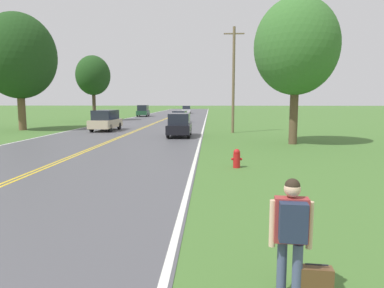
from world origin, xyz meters
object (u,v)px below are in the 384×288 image
(tree_behind_sign, at_px, (18,56))
(tree_mid_treeline, at_px, (296,47))
(car_dark_blue_van_mid_far, at_px, (180,116))
(car_silver_van_distant, at_px, (187,109))
(car_black_van_approaching, at_px, (180,124))
(fire_hydrant, at_px, (237,158))
(car_champagne_suv_mid_near, at_px, (106,120))
(suitcase, at_px, (316,285))
(car_dark_green_van_receding, at_px, (143,111))
(hitchhiker_person, at_px, (291,227))
(tree_left_verge, at_px, (93,76))

(tree_behind_sign, xyz_separation_m, tree_mid_treeline, (23.99, -9.65, -0.79))
(tree_mid_treeline, bearing_deg, car_dark_blue_van_mid_far, 113.42)
(car_dark_blue_van_mid_far, height_order, car_silver_van_distant, car_silver_van_distant)
(car_black_van_approaching, bearing_deg, fire_hydrant, 14.83)
(fire_hydrant, xyz_separation_m, car_champagne_suv_mid_near, (-11.20, 17.77, 0.62))
(fire_hydrant, relative_size, car_dark_blue_van_mid_far, 0.20)
(car_champagne_suv_mid_near, bearing_deg, car_silver_van_distant, -4.26)
(suitcase, xyz_separation_m, tree_mid_treeline, (4.00, 18.35, 6.07))
(car_champagne_suv_mid_near, distance_m, car_dark_green_van_receding, 30.14)
(fire_hydrant, xyz_separation_m, car_dark_blue_van_mid_far, (-5.19, 30.49, 0.40))
(hitchhiker_person, xyz_separation_m, car_dark_green_van_receding, (-13.51, 57.74, -0.03))
(car_dark_green_van_receding, relative_size, car_silver_van_distant, 1.05)
(tree_behind_sign, relative_size, tree_mid_treeline, 1.18)
(suitcase, relative_size, car_dark_blue_van_mid_far, 0.14)
(suitcase, distance_m, car_dark_blue_van_mid_far, 40.82)
(hitchhiker_person, relative_size, tree_left_verge, 0.19)
(car_champagne_suv_mid_near, bearing_deg, hitchhiker_person, -156.52)
(hitchhiker_person, distance_m, car_dark_green_van_receding, 59.30)
(suitcase, xyz_separation_m, car_dark_blue_van_mid_far, (-5.57, 40.43, 0.55))
(tree_behind_sign, height_order, car_champagne_suv_mid_near, tree_behind_sign)
(tree_left_verge, distance_m, tree_mid_treeline, 33.85)
(tree_mid_treeline, bearing_deg, suitcase, -102.28)
(suitcase, bearing_deg, car_dark_blue_van_mid_far, 12.69)
(fire_hydrant, distance_m, car_dark_green_van_receding, 49.70)
(car_champagne_suv_mid_near, relative_size, car_silver_van_distant, 1.13)
(car_dark_green_van_receding, bearing_deg, tree_left_verge, 159.79)
(hitchhiker_person, bearing_deg, tree_behind_sign, 39.91)
(fire_hydrant, bearing_deg, car_dark_green_van_receding, 105.77)
(car_champagne_suv_mid_near, bearing_deg, fire_hydrant, -146.35)
(car_champagne_suv_mid_near, xyz_separation_m, car_dark_blue_van_mid_far, (6.01, 12.72, -0.22))
(tree_mid_treeline, distance_m, car_dark_blue_van_mid_far, 24.69)
(car_black_van_approaching, xyz_separation_m, car_dark_blue_van_mid_far, (-1.58, 17.76, -0.16))
(fire_hydrant, relative_size, car_dark_green_van_receding, 0.18)
(fire_hydrant, xyz_separation_m, car_black_van_approaching, (-3.62, 12.74, 0.56))
(tree_left_verge, xyz_separation_m, tree_behind_sign, (-1.77, -15.89, 0.70))
(car_champagne_suv_mid_near, relative_size, car_dark_green_van_receding, 1.08)
(car_silver_van_distant, bearing_deg, hitchhiker_person, 3.83)
(tree_behind_sign, height_order, car_dark_blue_van_mid_far, tree_behind_sign)
(suitcase, bearing_deg, car_champagne_suv_mid_near, 27.53)
(fire_hydrant, bearing_deg, tree_mid_treeline, 62.53)
(suitcase, distance_m, car_black_van_approaching, 23.04)
(car_dark_blue_van_mid_far, bearing_deg, car_champagne_suv_mid_near, -23.10)
(tree_mid_treeline, height_order, car_silver_van_distant, tree_mid_treeline)
(tree_left_verge, height_order, car_silver_van_distant, tree_left_verge)
(hitchhiker_person, bearing_deg, car_dark_blue_van_mid_far, 12.18)
(tree_left_verge, xyz_separation_m, car_dark_green_van_receding, (4.34, 13.88, -5.36))
(suitcase, bearing_deg, car_silver_van_distant, 10.26)
(hitchhiker_person, height_order, tree_mid_treeline, tree_mid_treeline)
(car_dark_blue_van_mid_far, relative_size, car_silver_van_distant, 0.98)
(suitcase, distance_m, tree_behind_sign, 35.08)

